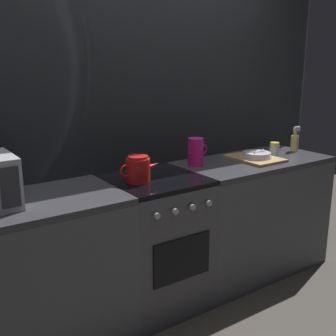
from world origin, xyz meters
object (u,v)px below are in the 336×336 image
object	(u,v)px
dish_pile	(256,157)
spray_bottle	(295,142)
pitcher	(196,152)
spice_jar	(274,149)
kettle	(138,169)
stove_unit	(155,242)

from	to	relation	value
dish_pile	spray_bottle	distance (m)	0.51
pitcher	spray_bottle	xyz separation A→B (m)	(0.98, -0.08, -0.02)
spray_bottle	spice_jar	bearing A→B (deg)	-176.40
kettle	spray_bottle	size ratio (longest dim) A/B	1.40
kettle	spray_bottle	world-z (taller)	spray_bottle
pitcher	dish_pile	bearing A→B (deg)	-14.12
stove_unit	dish_pile	size ratio (longest dim) A/B	2.25
pitcher	dish_pile	world-z (taller)	pitcher
pitcher	spice_jar	xyz separation A→B (m)	(0.72, -0.09, -0.05)
pitcher	spice_jar	world-z (taller)	pitcher
pitcher	spray_bottle	world-z (taller)	spray_bottle
kettle	dish_pile	bearing A→B (deg)	0.30
spray_bottle	pitcher	bearing A→B (deg)	175.44
pitcher	spice_jar	size ratio (longest dim) A/B	1.90
kettle	pitcher	size ratio (longest dim) A/B	1.42
pitcher	spray_bottle	size ratio (longest dim) A/B	0.99
kettle	spice_jar	distance (m)	1.27
dish_pile	stove_unit	bearing A→B (deg)	179.16
kettle	stove_unit	bearing A→B (deg)	7.91
stove_unit	pitcher	bearing A→B (deg)	14.48
kettle	pitcher	xyz separation A→B (m)	(0.55, 0.13, 0.02)
spray_bottle	dish_pile	bearing A→B (deg)	-175.08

